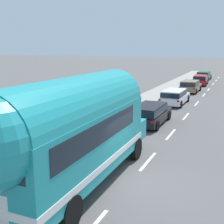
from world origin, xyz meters
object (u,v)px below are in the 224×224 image
Objects in this scene: painted_bus at (70,129)px; car_second at (175,96)px; car_third at (190,86)px; car_fourth at (200,79)px; car_lead at (150,113)px; car_fifth at (204,75)px.

painted_bus reaches higher than car_second.
car_third and car_fourth have the same top height.
car_fifth is at bearing 90.11° from car_lead.
car_lead is 23.26m from car_fourth.
car_second is at bearing -90.59° from car_third.
car_lead is 0.97× the size of car_fifth.
car_second is 22.23m from car_fifth.
car_second is 8.14m from car_third.
car_lead is 1.00× the size of car_fourth.
car_third is at bearing -91.50° from car_fourth.
car_third is 14.09m from car_fifth.
car_third is 7.35m from car_fourth.
painted_bus is at bearing -89.79° from car_fifth.
car_fourth and car_fifth have the same top height.
car_lead is at bearing -90.35° from car_third.
painted_bus is 2.26× the size of car_fourth.
painted_bus reaches higher than car_third.
painted_bus is 10.31m from car_lead.
painted_bus is 18.03m from car_second.
car_third is (0.10, 15.90, -0.01)m from car_lead.
car_lead is 29.99m from car_fifth.
car_fourth is (0.20, 33.46, -1.52)m from painted_bus.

